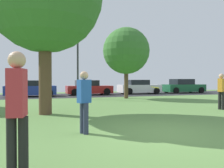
{
  "coord_description": "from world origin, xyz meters",
  "views": [
    {
      "loc": [
        -3.23,
        -5.37,
        1.41
      ],
      "look_at": [
        0.0,
        4.26,
        1.24
      ],
      "focal_mm": 37.57,
      "sensor_mm": 36.0,
      "label": 1
    }
  ],
  "objects_px": {
    "person_thrower": "(84,99)",
    "parked_car_red": "(89,88)",
    "street_lamp_post": "(78,69)",
    "parked_car_blue": "(30,89)",
    "parked_car_green": "(183,87)",
    "frisbee_disc": "(155,87)",
    "parked_car_white": "(139,87)",
    "person_catcher": "(221,90)",
    "person_walking": "(17,108)",
    "oak_tree_left": "(126,51)"
  },
  "relations": [
    {
      "from": "oak_tree_left",
      "to": "person_catcher",
      "type": "xyz_separation_m",
      "value": [
        1.77,
        -7.71,
        -2.67
      ]
    },
    {
      "from": "person_catcher",
      "to": "parked_car_green",
      "type": "relative_size",
      "value": 0.38
    },
    {
      "from": "parked_car_white",
      "to": "parked_car_green",
      "type": "height_order",
      "value": "parked_car_green"
    },
    {
      "from": "parked_car_white",
      "to": "street_lamp_post",
      "type": "xyz_separation_m",
      "value": [
        -7.04,
        -4.19,
        1.59
      ]
    },
    {
      "from": "oak_tree_left",
      "to": "person_catcher",
      "type": "height_order",
      "value": "oak_tree_left"
    },
    {
      "from": "person_catcher",
      "to": "street_lamp_post",
      "type": "bearing_deg",
      "value": -80.01
    },
    {
      "from": "frisbee_disc",
      "to": "parked_car_white",
      "type": "bearing_deg",
      "value": 66.84
    },
    {
      "from": "parked_car_red",
      "to": "person_catcher",
      "type": "bearing_deg",
      "value": -74.55
    },
    {
      "from": "oak_tree_left",
      "to": "parked_car_white",
      "type": "xyz_separation_m",
      "value": [
        3.49,
        5.15,
        -2.97
      ]
    },
    {
      "from": "parked_car_blue",
      "to": "parked_car_red",
      "type": "bearing_deg",
      "value": 5.66
    },
    {
      "from": "frisbee_disc",
      "to": "parked_car_red",
      "type": "bearing_deg",
      "value": 86.01
    },
    {
      "from": "person_thrower",
      "to": "street_lamp_post",
      "type": "height_order",
      "value": "street_lamp_post"
    },
    {
      "from": "oak_tree_left",
      "to": "parked_car_blue",
      "type": "bearing_deg",
      "value": 146.8
    },
    {
      "from": "parked_car_blue",
      "to": "person_thrower",
      "type": "bearing_deg",
      "value": -84.19
    },
    {
      "from": "parked_car_white",
      "to": "parked_car_green",
      "type": "relative_size",
      "value": 0.95
    },
    {
      "from": "oak_tree_left",
      "to": "street_lamp_post",
      "type": "height_order",
      "value": "oak_tree_left"
    },
    {
      "from": "person_thrower",
      "to": "street_lamp_post",
      "type": "xyz_separation_m",
      "value": [
        1.91,
        11.53,
        1.35
      ]
    },
    {
      "from": "person_walking",
      "to": "parked_car_white",
      "type": "xyz_separation_m",
      "value": [
        10.42,
        18.22,
        -0.36
      ]
    },
    {
      "from": "street_lamp_post",
      "to": "oak_tree_left",
      "type": "bearing_deg",
      "value": -15.04
    },
    {
      "from": "frisbee_disc",
      "to": "parked_car_white",
      "type": "height_order",
      "value": "parked_car_white"
    },
    {
      "from": "person_thrower",
      "to": "parked_car_red",
      "type": "distance_m",
      "value": 16.1
    },
    {
      "from": "oak_tree_left",
      "to": "street_lamp_post",
      "type": "bearing_deg",
      "value": 164.96
    },
    {
      "from": "person_thrower",
      "to": "parked_car_blue",
      "type": "relative_size",
      "value": 0.39
    },
    {
      "from": "parked_car_red",
      "to": "parked_car_green",
      "type": "distance_m",
      "value": 10.49
    },
    {
      "from": "frisbee_disc",
      "to": "parked_car_green",
      "type": "xyz_separation_m",
      "value": [
        11.51,
        14.56,
        -0.47
      ]
    },
    {
      "from": "person_thrower",
      "to": "person_walking",
      "type": "height_order",
      "value": "person_walking"
    },
    {
      "from": "parked_car_red",
      "to": "parked_car_white",
      "type": "xyz_separation_m",
      "value": [
        5.25,
        0.04,
        0.02
      ]
    },
    {
      "from": "parked_car_green",
      "to": "person_thrower",
      "type": "bearing_deg",
      "value": -132.24
    },
    {
      "from": "parked_car_white",
      "to": "oak_tree_left",
      "type": "bearing_deg",
      "value": -124.12
    },
    {
      "from": "frisbee_disc",
      "to": "parked_car_green",
      "type": "distance_m",
      "value": 18.57
    },
    {
      "from": "parked_car_blue",
      "to": "parked_car_green",
      "type": "bearing_deg",
      "value": 1.71
    },
    {
      "from": "person_thrower",
      "to": "parked_car_green",
      "type": "bearing_deg",
      "value": 26.17
    },
    {
      "from": "oak_tree_left",
      "to": "person_catcher",
      "type": "bearing_deg",
      "value": -77.04
    },
    {
      "from": "person_walking",
      "to": "parked_car_green",
      "type": "relative_size",
      "value": 0.4
    },
    {
      "from": "oak_tree_left",
      "to": "frisbee_disc",
      "type": "bearing_deg",
      "value": -106.31
    },
    {
      "from": "person_thrower",
      "to": "person_catcher",
      "type": "height_order",
      "value": "person_catcher"
    },
    {
      "from": "oak_tree_left",
      "to": "person_catcher",
      "type": "distance_m",
      "value": 8.35
    },
    {
      "from": "parked_car_blue",
      "to": "street_lamp_post",
      "type": "relative_size",
      "value": 0.93
    },
    {
      "from": "person_walking",
      "to": "frisbee_disc",
      "type": "xyz_separation_m",
      "value": [
        4.15,
        3.56,
        0.14
      ]
    },
    {
      "from": "parked_car_blue",
      "to": "parked_car_white",
      "type": "height_order",
      "value": "parked_car_white"
    },
    {
      "from": "person_catcher",
      "to": "person_walking",
      "type": "distance_m",
      "value": 10.23
    },
    {
      "from": "person_walking",
      "to": "oak_tree_left",
      "type": "bearing_deg",
      "value": -17.0
    },
    {
      "from": "parked_car_blue",
      "to": "parked_car_green",
      "type": "xyz_separation_m",
      "value": [
        15.73,
        0.47,
        0.05
      ]
    },
    {
      "from": "person_catcher",
      "to": "parked_car_green",
      "type": "bearing_deg",
      "value": -140.17
    },
    {
      "from": "person_walking",
      "to": "parked_car_red",
      "type": "height_order",
      "value": "person_walking"
    },
    {
      "from": "person_catcher",
      "to": "frisbee_disc",
      "type": "xyz_separation_m",
      "value": [
        -4.56,
        -1.8,
        0.21
      ]
    },
    {
      "from": "oak_tree_left",
      "to": "person_thrower",
      "type": "xyz_separation_m",
      "value": [
        -5.46,
        -10.57,
        -2.72
      ]
    },
    {
      "from": "person_catcher",
      "to": "street_lamp_post",
      "type": "relative_size",
      "value": 0.38
    },
    {
      "from": "frisbee_disc",
      "to": "parked_car_red",
      "type": "relative_size",
      "value": 0.08
    },
    {
      "from": "street_lamp_post",
      "to": "parked_car_red",
      "type": "bearing_deg",
      "value": 66.68
    }
  ]
}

